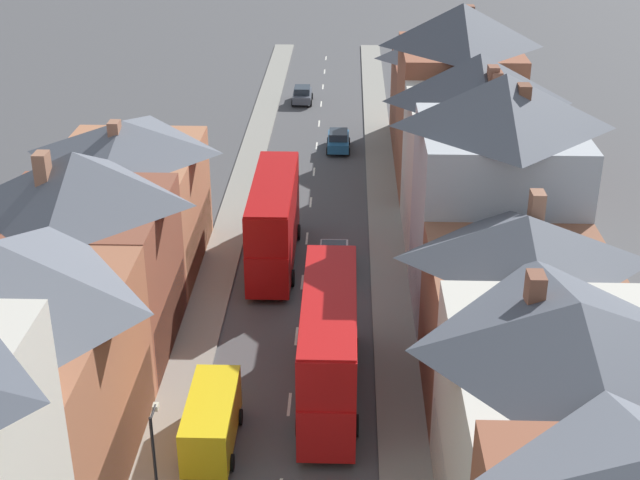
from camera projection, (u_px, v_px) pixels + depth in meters
pavement_left at (232, 224)px, 59.22m from camera, size 2.20×104.00×0.14m
pavement_right at (385, 226)px, 58.92m from camera, size 2.20×104.00×0.14m
centre_line_dashes at (307, 238)px, 57.29m from camera, size 0.14×97.80×0.01m
terrace_row_right at (504, 247)px, 43.12m from camera, size 8.00×73.34×13.27m
double_decker_bus_lead at (329, 343)px, 40.52m from camera, size 2.74×10.80×5.30m
double_decker_bus_mid_street at (274, 220)px, 53.01m from camera, size 2.74×10.80×5.30m
car_near_silver at (302, 95)px, 84.44m from camera, size 1.90×3.81×1.59m
car_parked_right_a at (338, 140)px, 72.31m from camera, size 1.90×4.09×1.65m
car_mid_black at (334, 259)px, 52.85m from camera, size 1.90×4.48×1.60m
delivery_van at (212, 420)px, 37.79m from camera, size 2.20×5.20×2.41m
street_lamp at (156, 467)px, 32.15m from camera, size 0.20×1.12×5.50m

